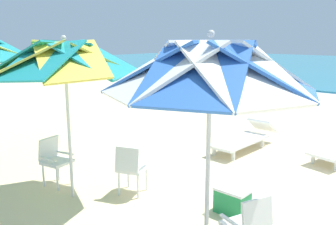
% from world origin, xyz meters
% --- Properties ---
extents(ground_plane, '(80.00, 80.00, 0.00)m').
position_xyz_m(ground_plane, '(0.00, 0.00, 0.00)').
color(ground_plane, beige).
extents(beach_umbrella_0, '(2.30, 2.30, 2.70)m').
position_xyz_m(beach_umbrella_0, '(0.03, -2.65, 2.30)').
color(beach_umbrella_0, silver).
rests_on(beach_umbrella_0, ground).
extents(plastic_chair_0, '(0.58, 0.56, 0.87)m').
position_xyz_m(plastic_chair_0, '(0.38, -2.30, 0.50)').
color(plastic_chair_0, white).
rests_on(plastic_chair_0, ground).
extents(beach_umbrella_1, '(2.39, 2.39, 2.66)m').
position_xyz_m(beach_umbrella_1, '(-2.72, -2.67, 2.28)').
color(beach_umbrella_1, silver).
rests_on(beach_umbrella_1, ground).
extents(plastic_chair_1, '(0.57, 0.59, 0.87)m').
position_xyz_m(plastic_chair_1, '(-2.05, -1.95, 0.50)').
color(plastic_chair_1, white).
rests_on(plastic_chair_1, ground).
extents(plastic_chair_2, '(0.54, 0.52, 0.87)m').
position_xyz_m(plastic_chair_2, '(-3.39, -2.59, 0.50)').
color(plastic_chair_2, white).
rests_on(plastic_chair_2, ground).
extents(sun_lounger_2, '(0.67, 2.15, 0.62)m').
position_xyz_m(sun_lounger_2, '(-1.93, 1.54, 0.28)').
color(sun_lounger_2, white).
rests_on(sun_lounger_2, ground).
extents(cooler_box, '(0.50, 0.34, 0.40)m').
position_xyz_m(cooler_box, '(-0.42, -1.37, 0.20)').
color(cooler_box, '#238C4C').
rests_on(cooler_box, ground).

